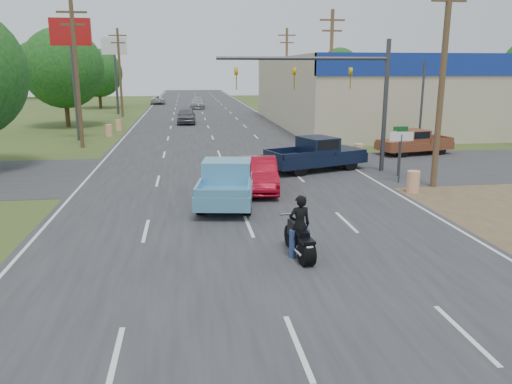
{
  "coord_description": "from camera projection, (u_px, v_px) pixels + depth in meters",
  "views": [
    {
      "loc": [
        -2.08,
        -8.81,
        5.45
      ],
      "look_at": [
        0.24,
        7.88,
        1.3
      ],
      "focal_mm": 35.0,
      "sensor_mm": 36.0,
      "label": 1
    }
  ],
  "objects": [
    {
      "name": "utility_pole_5",
      "position": [
        76.0,
        71.0,
        34.44
      ],
      "size": [
        2.0,
        0.28,
        10.0
      ],
      "color": "#4C3823",
      "rests_on": "ground"
    },
    {
      "name": "cross_road",
      "position": [
        226.0,
        171.0,
        27.36
      ],
      "size": [
        120.0,
        10.0,
        0.02
      ],
      "primitive_type": "cube",
      "color": "#2D2D30",
      "rests_on": "ground"
    },
    {
      "name": "main_road",
      "position": [
        208.0,
        127.0,
        48.52
      ],
      "size": [
        15.0,
        180.0,
        0.02
      ],
      "primitive_type": "cube",
      "color": "#2D2D30",
      "rests_on": "ground"
    },
    {
      "name": "pole_sign_left_near",
      "position": [
        72.0,
        46.0,
        37.71
      ],
      "size": [
        3.0,
        0.35,
        9.2
      ],
      "color": "#3F3F44",
      "rests_on": "ground"
    },
    {
      "name": "pole_sign_left_far",
      "position": [
        115.0,
        55.0,
        60.79
      ],
      "size": [
        3.0,
        0.35,
        9.2
      ],
      "color": "#3F3F44",
      "rests_on": "ground"
    },
    {
      "name": "tree_2",
      "position": [
        98.0,
        73.0,
        70.44
      ],
      "size": [
        6.72,
        6.72,
        8.32
      ],
      "color": "#422D19",
      "rests_on": "ground"
    },
    {
      "name": "barrel_3",
      "position": [
        119.0,
        125.0,
        45.38
      ],
      "size": [
        0.56,
        0.56,
        1.0
      ],
      "primitive_type": "cylinder",
      "color": "orange",
      "rests_on": "ground"
    },
    {
      "name": "barrel_2",
      "position": [
        109.0,
        131.0,
        41.49
      ],
      "size": [
        0.56,
        0.56,
        1.0
      ],
      "primitive_type": "cylinder",
      "color": "orange",
      "rests_on": "ground"
    },
    {
      "name": "street_name_sign",
      "position": [
        400.0,
        146.0,
        25.76
      ],
      "size": [
        0.8,
        0.08,
        2.61
      ],
      "color": "#3F3F44",
      "rests_on": "ground"
    },
    {
      "name": "blue_pickup",
      "position": [
        227.0,
        181.0,
        20.75
      ],
      "size": [
        2.95,
        5.76,
        1.82
      ],
      "rotation": [
        0.0,
        0.0,
        -0.16
      ],
      "color": "black",
      "rests_on": "ground"
    },
    {
      "name": "utility_pole_6",
      "position": [
        120.0,
        71.0,
        57.52
      ],
      "size": [
        2.0,
        0.28,
        10.0
      ],
      "color": "#4C3823",
      "rests_on": "ground"
    },
    {
      "name": "rider",
      "position": [
        299.0,
        228.0,
        14.67
      ],
      "size": [
        0.7,
        0.5,
        1.81
      ],
      "primitive_type": "imported",
      "rotation": [
        0.0,
        0.0,
        3.25
      ],
      "color": "black",
      "rests_on": "ground"
    },
    {
      "name": "tree_1",
      "position": [
        63.0,
        68.0,
        47.3
      ],
      "size": [
        7.56,
        7.56,
        9.36
      ],
      "color": "#422D19",
      "rests_on": "ground"
    },
    {
      "name": "signal_mast",
      "position": [
        338.0,
        82.0,
        26.04
      ],
      "size": [
        9.12,
        0.4,
        7.0
      ],
      "color": "#3F3F44",
      "rests_on": "ground"
    },
    {
      "name": "utility_pole_1",
      "position": [
        443.0,
        72.0,
        22.56
      ],
      "size": [
        2.0,
        0.28,
        10.0
      ],
      "color": "#4C3823",
      "rests_on": "ground"
    },
    {
      "name": "ground",
      "position": [
        298.0,
        347.0,
        10.06
      ],
      "size": [
        200.0,
        200.0,
        0.0
      ],
      "primitive_type": "plane",
      "color": "#2F471C",
      "rests_on": "ground"
    },
    {
      "name": "distant_car_white",
      "position": [
        158.0,
        100.0,
        80.4
      ],
      "size": [
        2.26,
        4.83,
        1.34
      ],
      "primitive_type": "imported",
      "rotation": [
        0.0,
        0.0,
        3.15
      ],
      "color": "#BABABA",
      "rests_on": "ground"
    },
    {
      "name": "utility_pole_3",
      "position": [
        286.0,
        71.0,
        57.18
      ],
      "size": [
        2.0,
        0.28,
        10.0
      ],
      "color": "#4C3823",
      "rests_on": "ground"
    },
    {
      "name": "motorcycle",
      "position": [
        300.0,
        242.0,
        14.7
      ],
      "size": [
        0.72,
        2.29,
        1.16
      ],
      "rotation": [
        0.0,
        0.0,
        0.11
      ],
      "color": "black",
      "rests_on": "ground"
    },
    {
      "name": "red_convertible",
      "position": [
        259.0,
        174.0,
        22.93
      ],
      "size": [
        2.02,
        4.7,
        1.5
      ],
      "primitive_type": "imported",
      "rotation": [
        0.0,
        0.0,
        -0.1
      ],
      "color": "maroon",
      "rests_on": "ground"
    },
    {
      "name": "utility_pole_2",
      "position": [
        331.0,
        71.0,
        39.87
      ],
      "size": [
        2.0,
        0.28,
        10.0
      ],
      "color": "#4C3823",
      "rests_on": "ground"
    },
    {
      "name": "navy_pickup",
      "position": [
        318.0,
        154.0,
        27.48
      ],
      "size": [
        5.97,
        3.94,
        1.85
      ],
      "rotation": [
        0.0,
        0.0,
        -1.22
      ],
      "color": "black",
      "rests_on": "ground"
    },
    {
      "name": "distant_car_grey",
      "position": [
        186.0,
        116.0,
        51.25
      ],
      "size": [
        1.97,
        4.68,
        1.58
      ],
      "primitive_type": "imported",
      "rotation": [
        0.0,
        0.0,
        -0.02
      ],
      "color": "#56565A",
      "rests_on": "ground"
    },
    {
      "name": "tree_6",
      "position": [
        38.0,
        64.0,
        95.84
      ],
      "size": [
        8.82,
        8.82,
        10.92
      ],
      "color": "#422D19",
      "rests_on": "ground"
    },
    {
      "name": "distant_car_silver",
      "position": [
        198.0,
        103.0,
        71.45
      ],
      "size": [
        2.43,
        5.38,
        1.53
      ],
      "primitive_type": "imported",
      "rotation": [
        0.0,
        0.0,
        -0.06
      ],
      "color": "#A4A3A8",
      "rests_on": "ground"
    },
    {
      "name": "barrel_1",
      "position": [
        359.0,
        152.0,
        30.78
      ],
      "size": [
        0.56,
        0.56,
        1.0
      ],
      "primitive_type": "cylinder",
      "color": "orange",
      "rests_on": "ground"
    },
    {
      "name": "tree_5",
      "position": [
        340.0,
        67.0,
        104.03
      ],
      "size": [
        7.98,
        7.98,
        9.88
      ],
      "color": "#422D19",
      "rests_on": "ground"
    },
    {
      "name": "brown_pickup",
      "position": [
        413.0,
        142.0,
        32.68
      ],
      "size": [
        5.2,
        2.85,
        1.63
      ],
      "rotation": [
        0.0,
        0.0,
        1.78
      ],
      "color": "black",
      "rests_on": "ground"
    },
    {
      "name": "dirt_verge",
      "position": [
        500.0,
        201.0,
        21.14
      ],
      "size": [
        8.0,
        18.0,
        0.01
      ],
      "primitive_type": "cube",
      "color": "brown",
      "rests_on": "ground"
    },
    {
      "name": "barrel_0",
      "position": [
        413.0,
        182.0,
        22.55
      ],
      "size": [
        0.56,
        0.56,
        1.0
      ],
      "primitive_type": "cylinder",
      "color": "orange",
      "rests_on": "ground"
    },
    {
      "name": "lane_sign",
      "position": [
        401.0,
        145.0,
        24.16
      ],
      "size": [
        1.2,
        0.08,
        2.52
      ],
      "color": "#3F3F44",
      "rests_on": "ground"
    }
  ]
}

